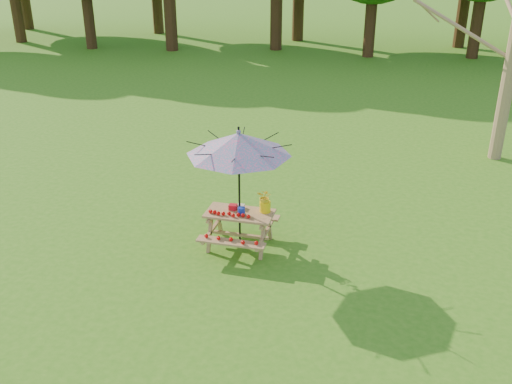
# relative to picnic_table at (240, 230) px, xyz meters

# --- Properties ---
(picnic_table) EXTENTS (1.20, 1.32, 0.67)m
(picnic_table) POSITION_rel_picnic_table_xyz_m (0.00, 0.00, 0.00)
(picnic_table) COLOR #926542
(picnic_table) RESTS_ON ground
(patio_umbrella) EXTENTS (2.08, 2.08, 2.25)m
(patio_umbrella) POSITION_rel_picnic_table_xyz_m (0.00, 0.00, 1.62)
(patio_umbrella) COLOR black
(patio_umbrella) RESTS_ON ground
(produce_bins) EXTENTS (0.33, 0.36, 0.13)m
(produce_bins) POSITION_rel_picnic_table_xyz_m (-0.03, 0.04, 0.40)
(produce_bins) COLOR red
(produce_bins) RESTS_ON picnic_table
(tomatoes_row) EXTENTS (0.77, 0.13, 0.07)m
(tomatoes_row) POSITION_rel_picnic_table_xyz_m (-0.15, -0.18, 0.38)
(tomatoes_row) COLOR red
(tomatoes_row) RESTS_ON picnic_table
(flower_bucket) EXTENTS (0.31, 0.29, 0.43)m
(flower_bucket) POSITION_rel_picnic_table_xyz_m (0.43, 0.15, 0.57)
(flower_bucket) COLOR yellow
(flower_bucket) RESTS_ON picnic_table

